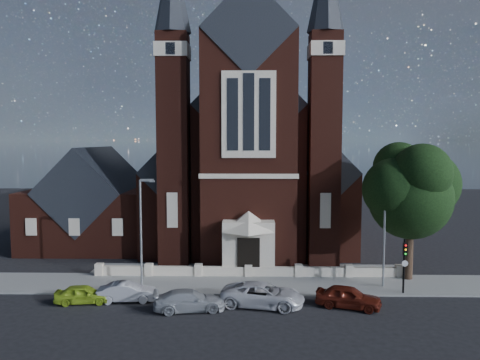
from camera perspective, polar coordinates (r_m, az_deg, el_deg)
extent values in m
plane|color=black|center=(46.41, 1.05, -8.76)|extent=(120.00, 120.00, 0.00)
cube|color=gray|center=(36.29, 1.03, -12.66)|extent=(60.00, 5.00, 0.12)
cube|color=gray|center=(40.12, 1.04, -10.94)|extent=(26.00, 3.00, 0.14)
cube|color=beige|center=(38.20, 1.04, -11.76)|extent=(24.00, 0.40, 0.90)
cube|color=#471C12|center=(55.24, 1.08, 0.78)|extent=(10.00, 30.00, 14.00)
cube|color=black|center=(55.19, 1.09, 8.05)|extent=(10.00, 30.20, 10.00)
cube|color=#471C12|center=(55.06, -6.76, -2.40)|extent=(5.00, 26.00, 8.00)
cube|color=#471C12|center=(55.05, 8.91, -2.43)|extent=(5.00, 26.00, 8.00)
cube|color=black|center=(54.71, -6.80, 1.76)|extent=(5.01, 26.20, 5.01)
cube|color=black|center=(54.69, 8.97, 1.73)|extent=(5.01, 26.20, 5.01)
cube|color=#471C12|center=(39.61, 1.07, 3.52)|extent=(8.00, 3.00, 20.00)
cube|color=black|center=(40.63, 1.09, 17.77)|extent=(8.00, 3.20, 8.00)
cube|color=beige|center=(38.11, 1.07, 7.98)|extent=(4.40, 0.15, 7.00)
cube|color=black|center=(38.05, 1.07, 8.29)|extent=(0.90, 0.08, 6.20)
cube|color=beige|center=(38.60, 1.04, -8.20)|extent=(4.20, 2.00, 4.40)
cube|color=black|center=(37.72, 1.04, -9.45)|extent=(1.80, 0.12, 3.20)
cone|color=beige|center=(38.17, 1.05, -4.98)|extent=(4.60, 4.60, 1.60)
cube|color=#471C12|center=(41.14, -8.04, 3.52)|extent=(2.60, 2.60, 20.00)
cube|color=beige|center=(41.82, -8.18, 15.25)|extent=(2.80, 2.80, 1.20)
cube|color=#471C12|center=(41.12, 10.18, 3.50)|extent=(2.60, 2.60, 20.00)
cube|color=beige|center=(41.81, 10.36, 15.22)|extent=(2.80, 2.80, 1.20)
cube|color=#471C12|center=(51.32, -17.15, -4.24)|extent=(12.00, 12.00, 6.00)
cube|color=black|center=(50.95, -17.24, -0.91)|extent=(8.49, 12.20, 8.49)
cylinder|color=black|center=(39.11, 19.86, -7.87)|extent=(0.70, 0.70, 5.00)
sphere|color=black|center=(38.45, 20.04, -2.04)|extent=(6.40, 6.40, 6.40)
sphere|color=black|center=(37.27, 21.30, 0.80)|extent=(4.40, 4.40, 4.40)
cylinder|color=gray|center=(35.72, -11.99, -6.43)|extent=(0.16, 0.16, 8.00)
cube|color=gray|center=(35.05, -11.31, -0.02)|extent=(1.00, 0.15, 0.18)
cube|color=gray|center=(34.97, -10.66, -0.15)|extent=(0.35, 0.22, 0.12)
cylinder|color=gray|center=(36.20, 17.18, -6.39)|extent=(0.16, 0.16, 8.00)
cube|color=gray|center=(35.79, 18.11, -0.07)|extent=(1.00, 0.15, 0.18)
cube|color=gray|center=(35.92, 18.72, -0.20)|extent=(0.35, 0.22, 0.12)
cylinder|color=black|center=(35.53, 19.35, -9.96)|extent=(0.14, 0.14, 4.00)
cube|color=black|center=(35.09, 19.49, -7.97)|extent=(0.28, 0.22, 0.90)
sphere|color=red|center=(34.91, 19.57, -7.54)|extent=(0.14, 0.14, 0.14)
sphere|color=#CC8C0C|center=(34.97, 19.55, -8.02)|extent=(0.14, 0.14, 0.14)
sphere|color=#0C9919|center=(35.04, 19.54, -8.49)|extent=(0.14, 0.14, 0.14)
imported|color=#93B724|center=(34.00, -18.60, -13.04)|extent=(3.80, 1.92, 1.24)
imported|color=#A4A5AB|center=(33.51, -13.59, -13.13)|extent=(4.06, 1.76, 1.30)
imported|color=#9B9EA2|center=(31.17, -6.18, -14.39)|extent=(4.83, 2.58, 1.33)
imported|color=silver|center=(31.78, 2.81, -13.80)|extent=(5.87, 3.55, 1.52)
imported|color=#59190F|center=(32.27, 13.06, -13.70)|extent=(4.54, 2.97, 1.44)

